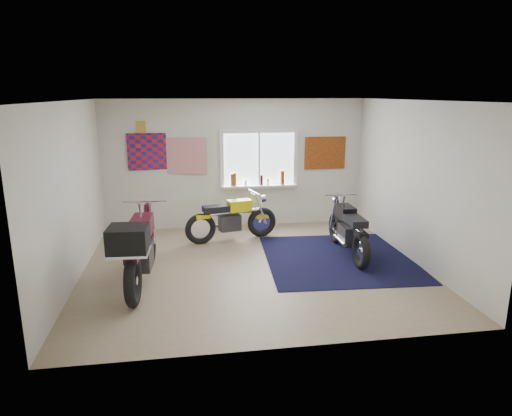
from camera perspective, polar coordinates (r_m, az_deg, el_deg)
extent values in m
plane|color=#9E896B|center=(7.63, -0.37, -7.41)|extent=(5.50, 5.50, 0.00)
plane|color=white|center=(7.10, -0.41, 13.30)|extent=(5.50, 5.50, 0.00)
plane|color=silver|center=(9.69, -2.59, 5.51)|extent=(5.50, 0.00, 5.50)
plane|color=silver|center=(4.86, 3.98, -3.32)|extent=(5.50, 0.00, 5.50)
plane|color=silver|center=(7.37, -22.06, 1.71)|extent=(0.00, 5.00, 5.00)
plane|color=silver|center=(8.11, 19.23, 3.02)|extent=(0.00, 5.00, 5.00)
cube|color=black|center=(8.15, 10.23, -6.18)|extent=(2.65, 2.74, 0.01)
cube|color=white|center=(9.73, 0.36, 6.15)|extent=(1.50, 0.02, 1.10)
cube|color=white|center=(9.65, 0.38, 9.61)|extent=(1.66, 0.06, 0.08)
cube|color=white|center=(9.81, 0.37, 2.72)|extent=(1.66, 0.06, 0.08)
cube|color=white|center=(9.62, -4.30, 6.02)|extent=(0.08, 0.06, 1.10)
cube|color=white|center=(9.87, 4.94, 6.21)|extent=(0.08, 0.06, 1.10)
cube|color=white|center=(9.71, 0.38, 6.14)|extent=(0.04, 0.06, 1.10)
cube|color=white|center=(9.75, 0.43, 2.77)|extent=(1.60, 0.16, 0.04)
cylinder|color=#956715|center=(9.64, -2.64, 3.59)|extent=(0.07, 0.07, 0.28)
cylinder|color=white|center=(9.68, -1.30, 3.17)|extent=(0.06, 0.06, 0.12)
cylinder|color=black|center=(9.72, 0.69, 3.52)|extent=(0.06, 0.06, 0.22)
cylinder|color=orange|center=(9.75, 1.51, 3.31)|extent=(0.05, 0.05, 0.14)
cylinder|color=#6B310E|center=(9.80, 3.32, 3.82)|extent=(0.09, 0.09, 0.30)
cylinder|color=brown|center=(9.63, -2.98, 3.53)|extent=(0.07, 0.07, 0.26)
plane|color=red|center=(9.59, -12.81, 6.89)|extent=(1.00, 0.07, 1.00)
plane|color=red|center=(9.56, -8.88, 6.45)|extent=(0.90, 0.09, 0.90)
cube|color=#B78F34|center=(9.56, -14.19, 9.81)|extent=(0.18, 0.02, 0.24)
cube|color=#A54C14|center=(10.04, 8.62, 6.82)|extent=(0.90, 0.03, 0.70)
torus|color=black|center=(9.14, 0.72, -1.77)|extent=(0.62, 0.25, 0.60)
torus|color=black|center=(8.75, -6.94, -2.61)|extent=(0.62, 0.25, 0.60)
cylinder|color=white|center=(9.14, 0.72, -1.77)|extent=(0.12, 0.11, 0.10)
cylinder|color=white|center=(8.75, -6.94, -2.61)|extent=(0.12, 0.11, 0.10)
cylinder|color=white|center=(8.85, -3.05, -0.56)|extent=(1.13, 0.34, 0.08)
cube|color=#2B2A2D|center=(8.89, -3.31, -1.82)|extent=(0.45, 0.34, 0.31)
cylinder|color=white|center=(9.05, -3.59, -2.14)|extent=(0.50, 0.17, 0.06)
cube|color=yellow|center=(8.87, -2.07, 0.33)|extent=(0.49, 0.33, 0.22)
cube|color=black|center=(8.73, -5.02, -0.07)|extent=(0.54, 0.36, 0.11)
cube|color=yellow|center=(8.69, -6.71, -1.04)|extent=(0.30, 0.20, 0.07)
cube|color=yellow|center=(9.11, 0.72, -1.11)|extent=(0.27, 0.18, 0.05)
cylinder|color=white|center=(8.93, -0.23, 1.97)|extent=(0.16, 0.55, 0.03)
cylinder|color=white|center=(9.03, 0.84, 1.17)|extent=(0.12, 0.16, 0.14)
torus|color=black|center=(8.89, 9.94, -2.43)|extent=(0.14, 0.61, 0.61)
torus|color=black|center=(7.67, 13.00, -5.29)|extent=(0.14, 0.61, 0.61)
cylinder|color=white|center=(8.89, 9.94, -2.43)|extent=(0.10, 0.11, 0.11)
cylinder|color=white|center=(7.67, 13.00, -5.29)|extent=(0.10, 0.11, 0.11)
cylinder|color=white|center=(8.19, 11.46, -1.75)|extent=(0.11, 1.23, 0.09)
cube|color=#2B2A2D|center=(8.20, 11.50, -3.27)|extent=(0.28, 0.44, 0.33)
cylinder|color=white|center=(8.18, 10.43, -3.98)|extent=(0.08, 0.54, 0.07)
cube|color=black|center=(8.31, 11.11, -0.52)|extent=(0.26, 0.49, 0.23)
cube|color=black|center=(7.85, 12.30, -1.60)|extent=(0.28, 0.54, 0.12)
cube|color=black|center=(7.63, 12.99, -3.17)|extent=(0.16, 0.29, 0.08)
cube|color=black|center=(8.86, 9.98, -1.70)|extent=(0.14, 0.27, 0.05)
cylinder|color=white|center=(8.56, 10.49, 1.68)|extent=(0.60, 0.05, 0.03)
cylinder|color=white|center=(8.77, 10.05, 0.96)|extent=(0.16, 0.10, 0.16)
torus|color=black|center=(7.87, -13.20, -4.37)|extent=(0.19, 0.73, 0.73)
torus|color=black|center=(6.42, -15.12, -8.79)|extent=(0.19, 0.73, 0.73)
cylinder|color=white|center=(7.87, -13.20, -4.37)|extent=(0.12, 0.13, 0.12)
cylinder|color=white|center=(6.42, -15.12, -8.79)|extent=(0.12, 0.13, 0.12)
cylinder|color=white|center=(7.03, -14.22, -3.80)|extent=(0.20, 1.41, 0.10)
cube|color=#2B2A2D|center=(7.06, -14.17, -5.84)|extent=(0.35, 0.52, 0.38)
cylinder|color=white|center=(7.12, -15.55, -6.69)|extent=(0.12, 0.62, 0.08)
cube|color=#3D0913|center=(7.17, -14.05, -2.11)|extent=(0.33, 0.58, 0.27)
cube|color=black|center=(6.62, -14.81, -3.73)|extent=(0.35, 0.63, 0.13)
cube|color=#3D0913|center=(6.36, -15.22, -6.00)|extent=(0.20, 0.35, 0.09)
cube|color=#3D0913|center=(7.83, -13.26, -3.44)|extent=(0.18, 0.32, 0.06)
cylinder|color=white|center=(7.46, -13.75, 0.84)|extent=(0.69, 0.09, 0.04)
cylinder|color=white|center=(7.72, -13.43, -0.07)|extent=(0.19, 0.12, 0.18)
cube|color=black|center=(6.10, -15.67, -3.78)|extent=(0.53, 0.50, 0.34)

